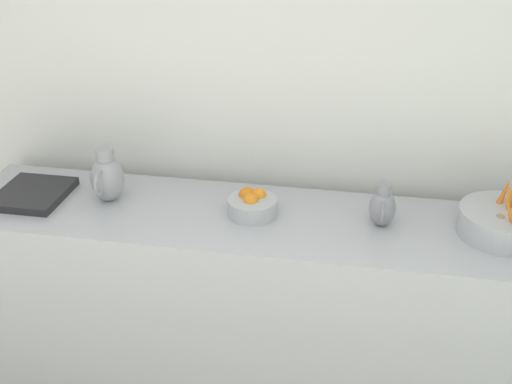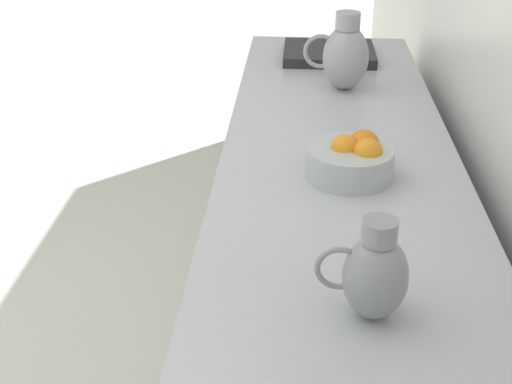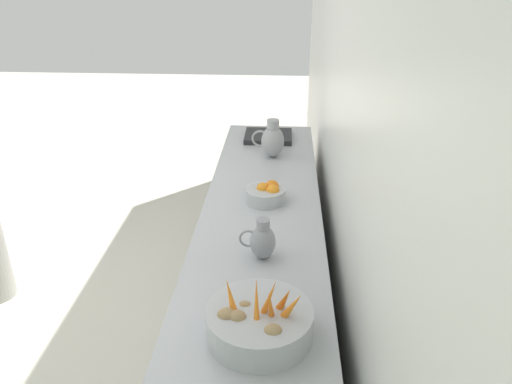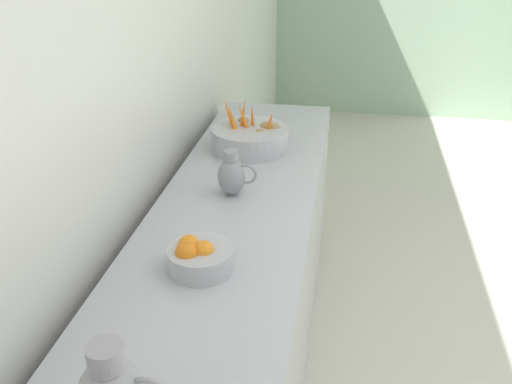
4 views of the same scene
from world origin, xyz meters
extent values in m
cube|color=#ADAFB5|center=(-1.53, 0.14, 0.46)|extent=(0.63, 3.10, 0.92)
cylinder|color=#ADAFB5|center=(-1.54, -0.09, 0.96)|extent=(0.22, 0.22, 0.08)
sphere|color=orange|center=(-1.58, -0.07, 1.00)|extent=(0.07, 0.07, 0.07)
sphere|color=orange|center=(-1.53, -0.10, 1.00)|extent=(0.07, 0.07, 0.07)
sphere|color=orange|center=(-1.58, -0.12, 1.00)|extent=(0.08, 0.08, 0.08)
ellipsoid|color=#939399|center=(-1.56, -0.76, 1.03)|extent=(0.15, 0.15, 0.21)
cylinder|color=#939399|center=(-1.56, -0.76, 1.15)|extent=(0.08, 0.08, 0.06)
torus|color=#939399|center=(-1.48, -0.76, 1.05)|extent=(0.11, 0.01, 0.11)
ellipsoid|color=gray|center=(-1.55, 0.46, 1.00)|extent=(0.11, 0.11, 0.16)
cylinder|color=gray|center=(-1.55, 0.46, 1.09)|extent=(0.06, 0.06, 0.04)
torus|color=gray|center=(-1.49, 0.46, 1.02)|extent=(0.09, 0.01, 0.09)
cube|color=#232326|center=(-1.52, -1.11, 0.94)|extent=(0.34, 0.30, 0.04)
camera|label=1|loc=(0.93, 0.38, 2.30)|focal=46.13mm
camera|label=2|loc=(-1.42, 1.45, 1.67)|focal=48.17mm
camera|label=3|loc=(-1.63, 2.31, 2.13)|focal=34.69mm
camera|label=4|loc=(-1.11, -1.59, 1.97)|focal=40.01mm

